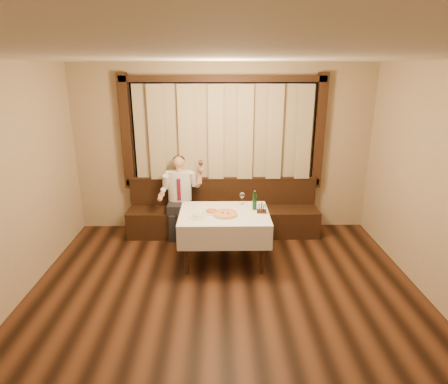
{
  "coord_description": "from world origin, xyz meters",
  "views": [
    {
      "loc": [
        -0.08,
        -3.25,
        2.7
      ],
      "look_at": [
        0.0,
        1.9,
        1.0
      ],
      "focal_mm": 30.0,
      "sensor_mm": 36.0,
      "label": 1
    }
  ],
  "objects_px": {
    "banquette": "(223,215)",
    "pasta_cream": "(198,215)",
    "dining_table": "(224,220)",
    "green_bottle": "(255,202)",
    "cruet_caddy": "(262,209)",
    "seated_man": "(180,190)",
    "pasta_red": "(212,210)",
    "pizza": "(225,214)"
  },
  "relations": [
    {
      "from": "banquette",
      "to": "dining_table",
      "type": "bearing_deg",
      "value": -90.0
    },
    {
      "from": "pizza",
      "to": "seated_man",
      "type": "bearing_deg",
      "value": 125.53
    },
    {
      "from": "green_bottle",
      "to": "seated_man",
      "type": "relative_size",
      "value": 0.21
    },
    {
      "from": "banquette",
      "to": "cruet_caddy",
      "type": "height_order",
      "value": "banquette"
    },
    {
      "from": "cruet_caddy",
      "to": "seated_man",
      "type": "bearing_deg",
      "value": 149.32
    },
    {
      "from": "dining_table",
      "to": "pasta_red",
      "type": "height_order",
      "value": "pasta_red"
    },
    {
      "from": "pizza",
      "to": "pasta_red",
      "type": "height_order",
      "value": "pasta_red"
    },
    {
      "from": "pasta_cream",
      "to": "green_bottle",
      "type": "distance_m",
      "value": 0.86
    },
    {
      "from": "banquette",
      "to": "pasta_cream",
      "type": "relative_size",
      "value": 13.81
    },
    {
      "from": "pasta_cream",
      "to": "cruet_caddy",
      "type": "xyz_separation_m",
      "value": [
        0.89,
        0.15,
        0.02
      ]
    },
    {
      "from": "green_bottle",
      "to": "cruet_caddy",
      "type": "distance_m",
      "value": 0.18
    },
    {
      "from": "pasta_cream",
      "to": "cruet_caddy",
      "type": "height_order",
      "value": "cruet_caddy"
    },
    {
      "from": "cruet_caddy",
      "to": "green_bottle",
      "type": "bearing_deg",
      "value": 129.15
    },
    {
      "from": "dining_table",
      "to": "seated_man",
      "type": "distance_m",
      "value": 1.19
    },
    {
      "from": "dining_table",
      "to": "green_bottle",
      "type": "distance_m",
      "value": 0.51
    },
    {
      "from": "pasta_red",
      "to": "green_bottle",
      "type": "height_order",
      "value": "green_bottle"
    },
    {
      "from": "pasta_red",
      "to": "cruet_caddy",
      "type": "height_order",
      "value": "cruet_caddy"
    },
    {
      "from": "dining_table",
      "to": "pasta_cream",
      "type": "distance_m",
      "value": 0.42
    },
    {
      "from": "dining_table",
      "to": "cruet_caddy",
      "type": "relative_size",
      "value": 8.76
    },
    {
      "from": "dining_table",
      "to": "green_bottle",
      "type": "bearing_deg",
      "value": 15.98
    },
    {
      "from": "dining_table",
      "to": "pasta_red",
      "type": "bearing_deg",
      "value": 177.15
    },
    {
      "from": "pizza",
      "to": "seated_man",
      "type": "distance_m",
      "value": 1.26
    },
    {
      "from": "dining_table",
      "to": "pizza",
      "type": "xyz_separation_m",
      "value": [
        0.01,
        -0.09,
        0.12
      ]
    },
    {
      "from": "dining_table",
      "to": "pasta_red",
      "type": "xyz_separation_m",
      "value": [
        -0.18,
        0.01,
        0.14
      ]
    },
    {
      "from": "seated_man",
      "to": "pasta_cream",
      "type": "bearing_deg",
      "value": -71.86
    },
    {
      "from": "pizza",
      "to": "seated_man",
      "type": "relative_size",
      "value": 0.27
    },
    {
      "from": "cruet_caddy",
      "to": "banquette",
      "type": "bearing_deg",
      "value": 123.51
    },
    {
      "from": "pasta_cream",
      "to": "dining_table",
      "type": "bearing_deg",
      "value": 23.82
    },
    {
      "from": "cruet_caddy",
      "to": "dining_table",
      "type": "bearing_deg",
      "value": -174.84
    },
    {
      "from": "pasta_red",
      "to": "dining_table",
      "type": "bearing_deg",
      "value": -2.85
    },
    {
      "from": "pizza",
      "to": "pasta_red",
      "type": "relative_size",
      "value": 1.38
    },
    {
      "from": "cruet_caddy",
      "to": "pasta_cream",
      "type": "bearing_deg",
      "value": -164.13
    },
    {
      "from": "banquette",
      "to": "green_bottle",
      "type": "height_order",
      "value": "green_bottle"
    },
    {
      "from": "dining_table",
      "to": "cruet_caddy",
      "type": "xyz_separation_m",
      "value": [
        0.53,
        -0.01,
        0.16
      ]
    },
    {
      "from": "pasta_red",
      "to": "banquette",
      "type": "bearing_deg",
      "value": 79.95
    },
    {
      "from": "banquette",
      "to": "green_bottle",
      "type": "distance_m",
      "value": 1.15
    },
    {
      "from": "green_bottle",
      "to": "pasta_cream",
      "type": "bearing_deg",
      "value": -160.38
    },
    {
      "from": "dining_table",
      "to": "pizza",
      "type": "height_order",
      "value": "pizza"
    },
    {
      "from": "dining_table",
      "to": "green_bottle",
      "type": "height_order",
      "value": "green_bottle"
    },
    {
      "from": "dining_table",
      "to": "green_bottle",
      "type": "xyz_separation_m",
      "value": [
        0.44,
        0.13,
        0.23
      ]
    },
    {
      "from": "banquette",
      "to": "green_bottle",
      "type": "xyz_separation_m",
      "value": [
        0.44,
        -0.9,
        0.57
      ]
    },
    {
      "from": "green_bottle",
      "to": "cruet_caddy",
      "type": "height_order",
      "value": "green_bottle"
    }
  ]
}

